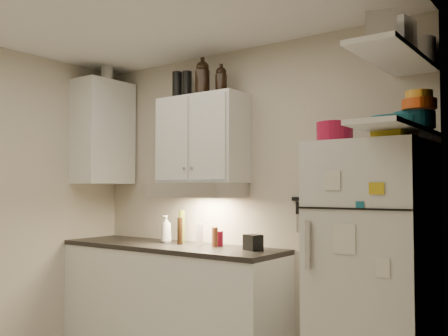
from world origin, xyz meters
The scene contains 33 objects.
back_wall centered at (0.00, 1.51, 1.30)m, with size 3.20×0.02×2.60m, color beige.
right_wall centered at (1.61, 0.00, 1.30)m, with size 0.02×3.00×2.60m, color beige.
base_cabinet centered at (-0.55, 1.20, 0.44)m, with size 2.10×0.60×0.88m, color white.
countertop centered at (-0.55, 1.20, 0.90)m, with size 2.10×0.62×0.04m, color black.
upper_cabinet centered at (-0.30, 1.33, 1.83)m, with size 0.80×0.33×0.75m, color white.
side_cabinet centered at (-1.44, 1.20, 1.95)m, with size 0.33×0.55×1.00m, color white.
range_hood centered at (-0.30, 1.27, 1.39)m, with size 0.76×0.46×0.12m, color silver.
fridge centered at (1.25, 1.16, 0.85)m, with size 0.70×0.68×1.70m, color silver.
shelf_hi centered at (1.45, 1.02, 2.20)m, with size 0.30×0.95×0.03m, color white.
shelf_lo centered at (1.45, 1.02, 1.76)m, with size 0.30×0.95×0.03m, color white.
knife_strip centered at (0.70, 1.49, 1.32)m, with size 0.42×0.02×0.03m, color black.
dutch_oven centered at (1.04, 1.06, 1.77)m, with size 0.24×0.24×0.14m, color #A91338.
book_stack centered at (1.44, 1.04, 1.74)m, with size 0.19×0.24×0.08m, color gold.
spice_jar centered at (1.34, 1.03, 1.75)m, with size 0.06×0.06×0.10m, color silver.
stock_pot centered at (1.48, 1.40, 2.30)m, with size 0.25×0.25×0.18m, color silver.
tin_a centered at (1.47, 0.99, 2.31)m, with size 0.19×0.17×0.19m, color #AAAAAD.
tin_b centered at (1.47, 0.73, 2.30)m, with size 0.16×0.16×0.16m, color #AAAAAD.
bowl_teal centered at (1.51, 1.20, 1.83)m, with size 0.26×0.26×0.10m, color #156078.
bowl_orange centered at (1.57, 1.11, 1.91)m, with size 0.21×0.21×0.06m, color #E35015.
bowl_yellow centered at (1.57, 1.11, 1.96)m, with size 0.16×0.16×0.05m, color gold.
plates centered at (1.41, 1.06, 1.81)m, with size 0.27×0.27×0.07m, color #156078.
growler_a centered at (-0.24, 1.26, 2.35)m, with size 0.12×0.12×0.29m, color black, non-canonical shape.
growler_b centered at (-0.09, 1.32, 2.32)m, with size 0.10×0.10×0.23m, color black, non-canonical shape.
thermos_a centered at (-0.47, 1.33, 2.32)m, with size 0.08×0.08×0.24m, color black.
thermos_b centered at (-0.58, 1.32, 2.32)m, with size 0.09×0.09×0.25m, color black.
side_jar centered at (-1.41, 1.22, 2.53)m, with size 0.12×0.12×0.16m, color silver.
soap_bottle centered at (-0.66, 1.28, 1.06)m, with size 0.10×0.11×0.27m, color white.
pepper_mill centered at (-0.12, 1.28, 1.00)m, with size 0.05×0.05×0.16m, color brown.
oil_bottle centered at (-0.55, 1.36, 1.06)m, with size 0.06×0.06×0.29m, color #4A5715.
vinegar_bottle centered at (-0.47, 1.24, 1.04)m, with size 0.05×0.05×0.23m, color black.
clear_bottle centered at (-0.30, 1.30, 1.01)m, with size 0.06×0.06×0.18m, color silver.
red_jar centered at (-0.12, 1.34, 0.98)m, with size 0.06×0.06×0.13m, color #A91338.
caddy centered at (0.26, 1.27, 0.98)m, with size 0.14×0.10×0.12m, color black.
Camera 1 is at (2.38, -2.02, 1.39)m, focal length 40.00 mm.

